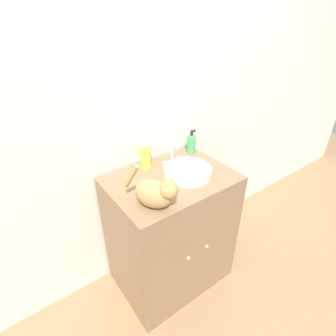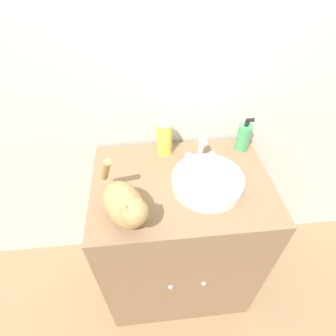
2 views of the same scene
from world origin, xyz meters
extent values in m
plane|color=#997551|center=(0.00, 0.00, 0.00)|extent=(8.00, 8.00, 0.00)
cube|color=silver|center=(0.00, 0.60, 1.25)|extent=(6.00, 0.05, 2.50)
cube|color=#8C6B4C|center=(0.00, 0.28, 0.45)|extent=(0.78, 0.55, 0.91)
sphere|color=silver|center=(-0.08, 0.00, 0.50)|extent=(0.02, 0.02, 0.02)
sphere|color=silver|center=(0.08, 0.00, 0.50)|extent=(0.02, 0.02, 0.02)
cylinder|color=white|center=(0.10, 0.25, 0.93)|extent=(0.30, 0.30, 0.05)
cylinder|color=silver|center=(0.10, 0.41, 0.98)|extent=(0.02, 0.02, 0.15)
cylinder|color=silver|center=(0.10, 0.38, 1.05)|extent=(0.02, 0.07, 0.02)
cylinder|color=white|center=(0.05, 0.41, 0.92)|extent=(0.03, 0.03, 0.03)
cylinder|color=white|center=(0.16, 0.41, 0.92)|extent=(0.03, 0.03, 0.03)
ellipsoid|color=tan|center=(-0.24, 0.12, 0.98)|extent=(0.22, 0.25, 0.15)
sphere|color=tan|center=(-0.20, 0.04, 1.04)|extent=(0.13, 0.13, 0.10)
cone|color=tan|center=(-0.22, 0.02, 1.07)|extent=(0.05, 0.05, 0.04)
cone|color=tan|center=(-0.17, 0.05, 1.07)|extent=(0.05, 0.05, 0.04)
cylinder|color=tan|center=(-0.30, 0.23, 1.05)|extent=(0.08, 0.11, 0.16)
cylinder|color=#4CB266|center=(0.33, 0.48, 0.97)|extent=(0.06, 0.06, 0.14)
cylinder|color=black|center=(0.33, 0.48, 1.06)|extent=(0.02, 0.02, 0.03)
cylinder|color=black|center=(0.34, 0.48, 1.07)|extent=(0.03, 0.02, 0.02)
cylinder|color=#EADB4C|center=(-0.06, 0.48, 0.99)|extent=(0.07, 0.07, 0.17)
cone|color=white|center=(-0.06, 0.48, 1.09)|extent=(0.07, 0.07, 0.04)
camera|label=1|loc=(-0.83, -0.82, 1.79)|focal=28.00mm
camera|label=2|loc=(-0.14, -0.49, 1.74)|focal=28.00mm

